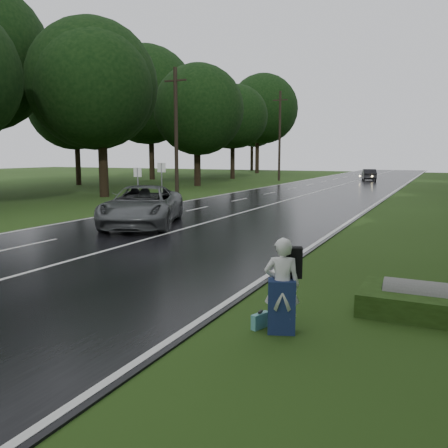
% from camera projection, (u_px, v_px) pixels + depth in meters
% --- Properties ---
extents(ground, '(160.00, 160.00, 0.00)m').
position_uv_depth(ground, '(50.00, 268.00, 13.03)').
color(ground, '#233F12').
rests_on(ground, ground).
extents(road, '(12.00, 140.00, 0.04)m').
position_uv_depth(road, '(281.00, 202.00, 30.89)').
color(road, black).
rests_on(road, ground).
extents(lane_center, '(0.12, 140.00, 0.01)m').
position_uv_depth(lane_center, '(281.00, 201.00, 30.89)').
color(lane_center, silver).
rests_on(lane_center, road).
extents(grey_car, '(5.05, 6.81, 1.72)m').
position_uv_depth(grey_car, '(142.00, 206.00, 20.39)').
color(grey_car, '#4A4D4F').
rests_on(grey_car, road).
extents(far_car, '(2.35, 4.33, 1.35)m').
position_uv_depth(far_car, '(369.00, 175.00, 55.58)').
color(far_car, black).
rests_on(far_car, road).
extents(hitchhiker, '(0.72, 0.69, 1.70)m').
position_uv_depth(hitchhiker, '(282.00, 289.00, 8.19)').
color(hitchhiker, silver).
rests_on(hitchhiker, ground).
extents(suitcase, '(0.24, 0.40, 0.28)m').
position_uv_depth(suitcase, '(260.00, 321.00, 8.49)').
color(suitcase, teal).
rests_on(suitcase, ground).
extents(culvert, '(1.32, 0.66, 0.66)m').
position_uv_depth(culvert, '(418.00, 313.00, 9.30)').
color(culvert, slate).
rests_on(culvert, ground).
extents(utility_pole_mid, '(1.80, 0.28, 9.33)m').
position_uv_depth(utility_pole_mid, '(177.00, 196.00, 35.29)').
color(utility_pole_mid, black).
rests_on(utility_pole_mid, ground).
extents(utility_pole_far, '(1.80, 0.28, 10.42)m').
position_uv_depth(utility_pole_far, '(279.00, 181.00, 56.25)').
color(utility_pole_far, black).
rests_on(utility_pole_far, ground).
extents(road_sign_a, '(0.55, 0.10, 2.31)m').
position_uv_depth(road_sign_a, '(138.00, 206.00, 28.76)').
color(road_sign_a, white).
rests_on(road_sign_a, ground).
extents(road_sign_b, '(0.61, 0.10, 2.56)m').
position_uv_depth(road_sign_b, '(162.00, 202.00, 31.13)').
color(road_sign_b, white).
rests_on(road_sign_b, ground).
extents(tree_left_d, '(8.84, 8.84, 13.81)m').
position_uv_depth(tree_left_d, '(104.00, 197.00, 34.83)').
color(tree_left_d, black).
rests_on(tree_left_d, ground).
extents(tree_left_e, '(7.89, 7.89, 12.33)m').
position_uv_depth(tree_left_e, '(197.00, 186.00, 46.91)').
color(tree_left_e, black).
rests_on(tree_left_e, ground).
extents(tree_left_f, '(9.16, 9.16, 14.31)m').
position_uv_depth(tree_left_f, '(233.00, 179.00, 60.64)').
color(tree_left_f, black).
rests_on(tree_left_f, ground).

